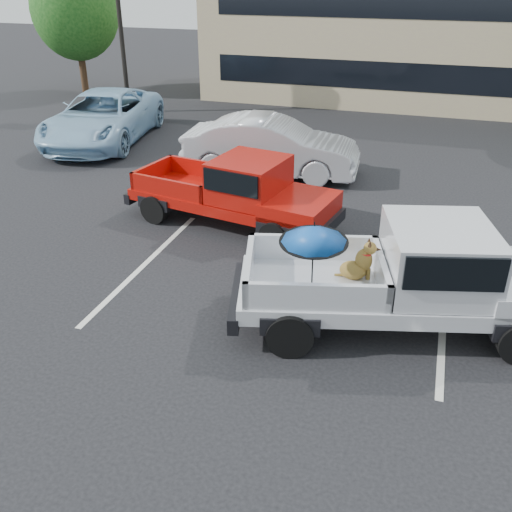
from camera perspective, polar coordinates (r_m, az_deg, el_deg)
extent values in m
plane|color=black|center=(9.55, -0.41, -8.77)|extent=(90.00, 90.00, 0.00)
cube|color=silver|center=(12.16, -10.99, -0.74)|extent=(0.12, 5.00, 0.01)
cube|color=silver|center=(10.91, 18.23, -5.24)|extent=(0.12, 5.00, 0.01)
cube|color=tan|center=(28.45, 18.00, 20.86)|extent=(20.00, 8.00, 6.00)
cube|color=black|center=(24.70, 17.22, 16.60)|extent=(18.00, 0.08, 1.10)
cube|color=black|center=(24.39, 18.16, 22.80)|extent=(18.00, 0.08, 1.10)
cylinder|color=black|center=(24.81, -13.30, 20.62)|extent=(0.18, 0.18, 6.00)
cylinder|color=#332114|center=(29.67, -16.95, 17.70)|extent=(0.32, 0.32, 2.42)
ellipsoid|color=#134514|center=(29.40, -17.67, 22.54)|extent=(3.96, 3.96, 4.55)
cylinder|color=black|center=(9.12, 3.38, -7.84)|extent=(0.81, 0.47, 0.76)
cylinder|color=black|center=(10.68, 3.35, -2.14)|extent=(0.81, 0.47, 0.76)
cylinder|color=black|center=(11.32, 21.90, -2.43)|extent=(0.81, 0.47, 0.76)
cube|color=silver|center=(9.94, 14.15, -3.49)|extent=(5.70, 3.24, 0.28)
cube|color=black|center=(9.85, -1.87, -4.04)|extent=(0.68, 1.94, 0.28)
cube|color=silver|center=(9.75, 17.77, -0.08)|extent=(2.07, 2.20, 1.05)
cube|color=black|center=(9.67, 17.93, 0.97)|extent=(1.95, 2.26, 0.55)
cube|color=black|center=(9.72, 5.78, -3.06)|extent=(2.70, 2.37, 0.10)
cube|color=silver|center=(10.34, 5.66, 0.81)|extent=(2.25, 0.69, 0.50)
cube|color=silver|center=(8.82, 6.10, -4.24)|extent=(2.25, 0.69, 0.50)
cube|color=silver|center=(9.57, -0.72, -1.37)|extent=(0.57, 1.80, 0.50)
cube|color=silver|center=(9.70, 12.36, -1.64)|extent=(0.57, 1.80, 0.50)
ellipsoid|color=brown|center=(9.89, 9.68, -1.41)|extent=(0.55, 0.49, 0.31)
cylinder|color=brown|center=(9.88, 11.15, -1.85)|extent=(0.07, 0.07, 0.23)
cylinder|color=brown|center=(10.01, 11.04, -1.41)|extent=(0.07, 0.07, 0.23)
ellipsoid|color=brown|center=(9.82, 10.72, -0.43)|extent=(0.35, 0.33, 0.42)
cylinder|color=red|center=(9.76, 10.90, 0.27)|extent=(0.20, 0.20, 0.04)
sphere|color=brown|center=(9.73, 11.34, 0.77)|extent=(0.22, 0.22, 0.22)
cone|color=black|center=(9.76, 12.06, 0.65)|extent=(0.18, 0.14, 0.11)
cone|color=black|center=(9.63, 11.33, 1.23)|extent=(0.08, 0.08, 0.12)
cone|color=black|center=(9.73, 11.25, 1.53)|extent=(0.08, 0.08, 0.12)
cylinder|color=brown|center=(9.92, 8.63, -1.88)|extent=(0.28, 0.05, 0.09)
cylinder|color=black|center=(9.19, 5.67, -0.88)|extent=(0.02, 0.10, 1.05)
cone|color=#1454B5|center=(8.94, 5.83, 2.20)|extent=(1.10, 1.12, 0.36)
cylinder|color=black|center=(8.87, 5.87, 3.13)|extent=(0.02, 0.02, 0.10)
cylinder|color=black|center=(9.00, 5.79, 1.45)|extent=(1.10, 1.10, 0.09)
cylinder|color=black|center=(13.94, -10.11, 4.62)|extent=(0.72, 0.37, 0.68)
cylinder|color=black|center=(15.16, -6.32, 6.78)|extent=(0.72, 0.37, 0.68)
cylinder|color=black|center=(12.33, 1.88, 1.95)|extent=(0.72, 0.37, 0.68)
cylinder|color=black|center=(13.70, 4.98, 4.55)|extent=(0.72, 0.37, 0.68)
cube|color=#A30F09|center=(13.58, -2.49, 5.60)|extent=(5.06, 2.58, 0.25)
cube|color=#A30F09|center=(12.75, 4.48, 4.96)|extent=(1.64, 1.94, 0.41)
cube|color=black|center=(12.65, 7.20, 2.96)|extent=(0.50, 1.76, 0.27)
cube|color=black|center=(14.97, -10.69, 6.63)|extent=(0.48, 1.76, 0.25)
cube|color=#A30F09|center=(13.13, -0.67, 7.70)|extent=(1.76, 1.89, 0.94)
cube|color=black|center=(13.08, -0.68, 8.44)|extent=(1.64, 1.96, 0.49)
cube|color=black|center=(14.23, -7.04, 6.69)|extent=(2.33, 2.00, 0.09)
cube|color=#A30F09|center=(14.74, -5.36, 8.63)|extent=(2.04, 0.47, 0.45)
cube|color=#A30F09|center=(13.55, -8.98, 6.70)|extent=(2.04, 0.47, 0.45)
cube|color=#A30F09|center=(14.70, -10.29, 8.25)|extent=(0.39, 1.64, 0.45)
cube|color=#A30F09|center=(13.62, -3.66, 7.09)|extent=(0.39, 1.64, 0.45)
imported|color=silver|center=(16.89, 1.51, 10.87)|extent=(5.19, 2.14, 1.67)
imported|color=#93BDDB|center=(20.93, -15.07, 13.24)|extent=(3.76, 6.45, 1.69)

